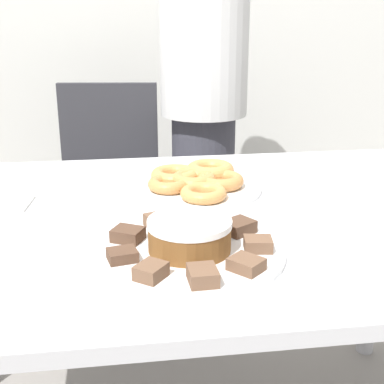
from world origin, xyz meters
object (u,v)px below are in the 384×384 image
(frosted_cake, at_px, (190,235))
(napkin, at_px, (2,204))
(plate_cake, at_px, (190,252))
(office_chair_left, at_px, (108,208))
(plate_donuts, at_px, (194,188))
(person_standing, at_px, (204,100))

(frosted_cake, height_order, napkin, frosted_cake)
(plate_cake, xyz_separation_m, frosted_cake, (0.00, 0.00, 0.04))
(office_chair_left, relative_size, plate_donuts, 2.63)
(office_chair_left, bearing_deg, frosted_cake, -73.80)
(person_standing, relative_size, frosted_cake, 10.18)
(plate_cake, bearing_deg, person_standing, 79.57)
(plate_cake, distance_m, frosted_cake, 0.04)
(person_standing, relative_size, office_chair_left, 1.77)
(person_standing, xyz_separation_m, office_chair_left, (-0.39, -0.03, -0.41))
(office_chair_left, height_order, plate_donuts, office_chair_left)
(plate_donuts, height_order, napkin, plate_donuts)
(plate_cake, relative_size, plate_donuts, 1.04)
(person_standing, relative_size, plate_cake, 4.48)
(plate_cake, bearing_deg, frosted_cake, 63.43)
(person_standing, height_order, office_chair_left, person_standing)
(person_standing, relative_size, napkin, 11.29)
(plate_donuts, xyz_separation_m, frosted_cake, (-0.06, -0.38, 0.04))
(plate_donuts, distance_m, frosted_cake, 0.39)
(plate_cake, height_order, plate_donuts, same)
(office_chair_left, relative_size, frosted_cake, 5.74)
(person_standing, bearing_deg, napkin, -127.27)
(plate_donuts, relative_size, napkin, 2.42)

